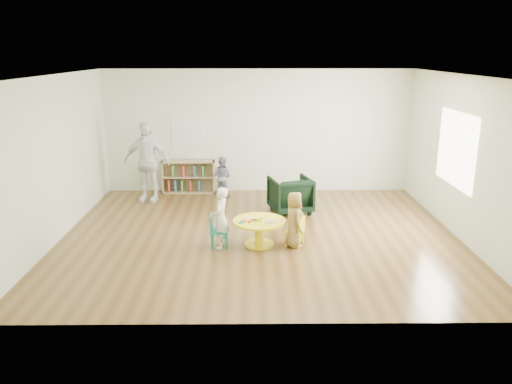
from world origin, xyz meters
TOP-DOWN VIEW (x-y plane):
  - room at (0.01, 0.00)m, footprint 7.10×7.00m
  - activity_table at (-0.02, -0.46)m, footprint 0.89×0.89m
  - kid_chair_left at (-0.73, -0.53)m, footprint 0.31×0.31m
  - kid_chair_right at (0.62, -0.49)m, footprint 0.36×0.36m
  - bookshelf at (-1.61, 2.86)m, footprint 1.20×0.30m
  - alphabet_poster at (-1.60, 2.98)m, footprint 0.74×0.01m
  - armchair at (0.64, 1.35)m, footprint 0.96×0.98m
  - child_left at (-0.66, -0.54)m, footprint 0.32×0.42m
  - child_right at (0.57, -0.51)m, footprint 0.40×0.52m
  - toddler at (-0.81, 2.52)m, footprint 0.55×0.50m
  - adult_caretaker at (-2.41, 2.18)m, footprint 1.08×0.59m

SIDE VIEW (x-z plane):
  - kid_chair_right at x=0.62m, z-range 0.02..0.53m
  - kid_chair_left at x=-0.73m, z-range 0.02..0.59m
  - activity_table at x=-0.02m, z-range 0.06..0.55m
  - armchair at x=0.64m, z-range 0.00..0.73m
  - bookshelf at x=-1.61m, z-range -0.01..0.74m
  - toddler at x=-0.81m, z-range 0.00..0.91m
  - child_right at x=0.57m, z-range 0.00..0.95m
  - child_left at x=-0.66m, z-range 0.00..1.04m
  - adult_caretaker at x=-2.41m, z-range 0.00..1.74m
  - alphabet_poster at x=-1.60m, z-range 1.08..1.62m
  - room at x=0.01m, z-range 0.49..3.29m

